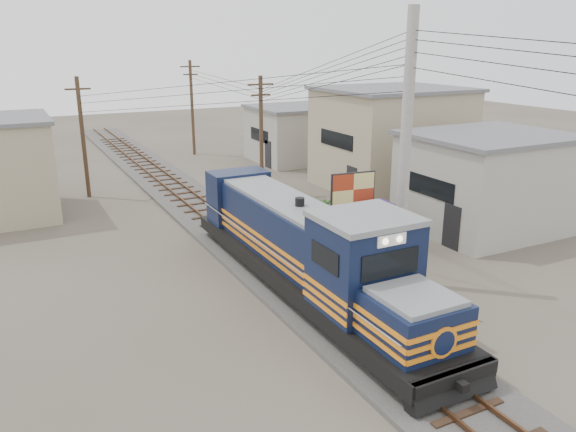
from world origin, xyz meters
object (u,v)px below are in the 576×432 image
locomotive (307,250)px  market_umbrella (381,204)px  vendor (369,201)px  billboard (353,191)px

locomotive → market_umbrella: 6.09m
vendor → market_umbrella: bearing=40.7°
market_umbrella → vendor: 4.44m
market_umbrella → vendor: (2.06, 3.79, -1.06)m
market_umbrella → vendor: size_ratio=1.23×
vendor → billboard: bearing=23.1°
locomotive → market_umbrella: (5.36, 2.87, 0.30)m
market_umbrella → vendor: market_umbrella is taller
locomotive → vendor: bearing=41.9°
market_umbrella → billboard: bearing=133.1°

